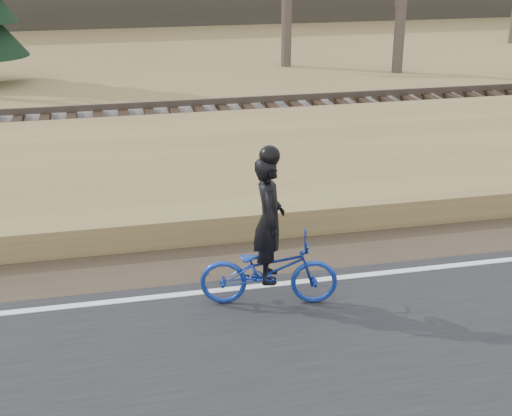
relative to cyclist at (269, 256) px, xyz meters
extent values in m
plane|color=olive|center=(-2.01, 0.25, -0.74)|extent=(120.00, 120.00, 0.00)
cube|color=silver|center=(-2.01, 0.45, -0.67)|extent=(120.00, 0.12, 0.01)
cube|color=#473A2B|center=(-2.01, 1.45, -0.72)|extent=(120.00, 1.60, 0.04)
cube|color=olive|center=(-2.01, 4.45, -0.52)|extent=(120.00, 5.00, 0.44)
cube|color=slate|center=(-2.01, 8.25, -0.51)|extent=(120.00, 3.00, 0.45)
cube|color=black|center=(-2.01, 8.25, -0.22)|extent=(120.00, 2.40, 0.14)
cube|color=brown|center=(-2.01, 7.53, -0.07)|extent=(120.00, 0.07, 0.15)
cube|color=brown|center=(-2.01, 8.97, -0.07)|extent=(120.00, 0.07, 0.15)
imported|color=navy|center=(0.00, 0.00, -0.21)|extent=(1.87, 0.97, 0.94)
imported|color=black|center=(0.00, 0.00, 0.50)|extent=(0.51, 0.67, 1.64)
sphere|color=black|center=(0.00, 0.00, 1.34)|extent=(0.26, 0.26, 0.26)
camera|label=1|loc=(-1.97, -8.00, 3.92)|focal=50.00mm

